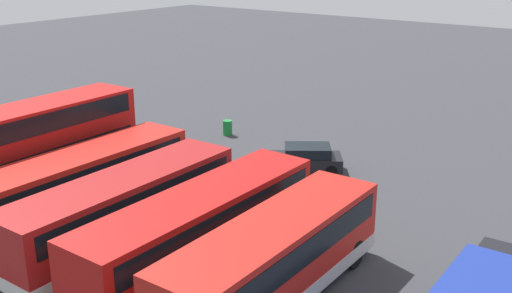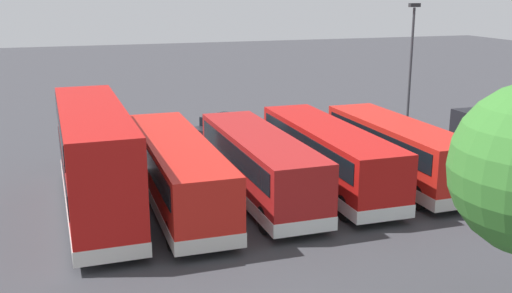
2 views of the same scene
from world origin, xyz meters
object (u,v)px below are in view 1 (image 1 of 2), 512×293
object	(u,v)px
bus_single_deck_second	(201,227)
car_hatchback_silver	(305,159)
bus_single_deck_third	(125,208)
waste_bin_yellow	(228,128)
bus_single_deck_near_end	(275,258)
bus_single_deck_fourth	(71,186)
bus_double_decker_fifth	(24,152)

from	to	relation	value
bus_single_deck_second	car_hatchback_silver	size ratio (longest dim) A/B	2.61
bus_single_deck_third	waste_bin_yellow	world-z (taller)	bus_single_deck_third
waste_bin_yellow	bus_single_deck_second	bearing A→B (deg)	126.13
bus_single_deck_near_end	bus_single_deck_third	distance (m)	7.14
bus_single_deck_near_end	bus_single_deck_fourth	distance (m)	10.80
bus_single_deck_fourth	waste_bin_yellow	world-z (taller)	bus_single_deck_fourth
waste_bin_yellow	bus_single_deck_fourth	bearing A→B (deg)	100.88
car_hatchback_silver	waste_bin_yellow	xyz separation A→B (m)	(7.51, -2.63, -0.22)
bus_single_deck_second	bus_single_deck_fourth	size ratio (longest dim) A/B	0.94
bus_single_deck_third	bus_double_decker_fifth	world-z (taller)	bus_double_decker_fifth
bus_single_deck_near_end	waste_bin_yellow	world-z (taller)	bus_single_deck_near_end
bus_single_deck_near_end	waste_bin_yellow	xyz separation A→B (m)	(13.48, -13.88, -1.14)
bus_double_decker_fifth	car_hatchback_silver	size ratio (longest dim) A/B	2.73
bus_single_deck_second	waste_bin_yellow	bearing A→B (deg)	-53.87
bus_single_deck_fourth	waste_bin_yellow	distance (m)	14.23
bus_double_decker_fifth	car_hatchback_silver	xyz separation A→B (m)	(-8.25, -11.23, -1.75)
bus_single_deck_third	bus_single_deck_fourth	world-z (taller)	same
bus_single_deck_second	bus_single_deck_third	size ratio (longest dim) A/B	1.05
bus_single_deck_near_end	bus_single_deck_second	size ratio (longest dim) A/B	0.91
bus_single_deck_third	waste_bin_yellow	distance (m)	15.53
bus_single_deck_second	bus_single_deck_third	xyz separation A→B (m)	(3.58, 0.54, -0.00)
bus_single_deck_near_end	bus_double_decker_fifth	world-z (taller)	bus_double_decker_fifth
bus_single_deck_near_end	bus_single_deck_second	bearing A→B (deg)	-4.61
bus_single_deck_third	car_hatchback_silver	world-z (taller)	bus_single_deck_third
car_hatchback_silver	bus_single_deck_near_end	bearing A→B (deg)	117.94
bus_double_decker_fifth	waste_bin_yellow	size ratio (longest dim) A/B	12.39
bus_single_deck_near_end	waste_bin_yellow	distance (m)	19.38
bus_single_deck_near_end	bus_single_deck_fourth	xyz separation A→B (m)	(10.80, 0.05, 0.00)
bus_single_deck_second	bus_single_deck_fourth	xyz separation A→B (m)	(7.25, 0.33, 0.00)
bus_double_decker_fifth	waste_bin_yellow	xyz separation A→B (m)	(-0.74, -13.86, -1.97)
bus_single_deck_second	bus_single_deck_third	distance (m)	3.62
waste_bin_yellow	bus_single_deck_third	bearing A→B (deg)	114.18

